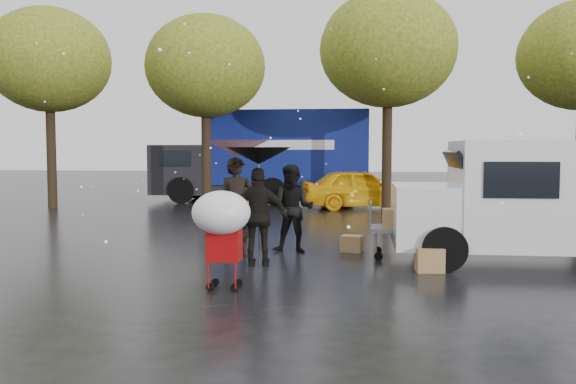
# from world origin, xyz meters

# --- Properties ---
(ground) EXTENTS (90.00, 90.00, 0.00)m
(ground) POSITION_xyz_m (0.00, 0.00, 0.00)
(ground) COLOR black
(ground) RESTS_ON ground
(person_pink) EXTENTS (0.81, 0.68, 1.90)m
(person_pink) POSITION_xyz_m (-0.71, 1.39, 0.95)
(person_pink) COLOR black
(person_pink) RESTS_ON ground
(person_middle) EXTENTS (0.91, 0.75, 1.75)m
(person_middle) POSITION_xyz_m (0.33, 1.90, 0.87)
(person_middle) COLOR black
(person_middle) RESTS_ON ground
(person_black) EXTENTS (1.05, 0.50, 1.73)m
(person_black) POSITION_xyz_m (-0.13, 0.48, 0.87)
(person_black) COLOR black
(person_black) RESTS_ON ground
(umbrella_pink) EXTENTS (1.21, 1.21, 2.22)m
(umbrella_pink) POSITION_xyz_m (-0.71, 1.39, 2.07)
(umbrella_pink) COLOR #4C4C4C
(umbrella_pink) RESTS_ON ground
(umbrella_black) EXTENTS (1.14, 1.14, 2.09)m
(umbrella_black) POSITION_xyz_m (-0.13, 0.48, 1.93)
(umbrella_black) COLOR #4C4C4C
(umbrella_black) RESTS_ON ground
(vendor_cart) EXTENTS (1.52, 0.80, 1.27)m
(vendor_cart) POSITION_xyz_m (2.67, 1.51, 0.73)
(vendor_cart) COLOR slate
(vendor_cart) RESTS_ON ground
(shopping_cart) EXTENTS (0.84, 0.84, 1.46)m
(shopping_cart) POSITION_xyz_m (-0.33, -1.53, 1.06)
(shopping_cart) COLOR #A9090C
(shopping_cart) RESTS_ON ground
(white_van) EXTENTS (4.91, 2.18, 2.20)m
(white_van) POSITION_xyz_m (4.87, 1.28, 1.16)
(white_van) COLOR white
(white_van) RESTS_ON ground
(blue_truck) EXTENTS (8.30, 2.60, 3.50)m
(blue_truck) POSITION_xyz_m (-1.88, 13.34, 1.76)
(blue_truck) COLOR navy
(blue_truck) RESTS_ON ground
(box_ground_near) EXTENTS (0.48, 0.40, 0.40)m
(box_ground_near) POSITION_xyz_m (2.81, 0.28, 0.20)
(box_ground_near) COLOR olive
(box_ground_near) RESTS_ON ground
(box_ground_far) EXTENTS (0.48, 0.41, 0.32)m
(box_ground_far) POSITION_xyz_m (1.49, 2.12, 0.16)
(box_ground_far) COLOR olive
(box_ground_far) RESTS_ON ground
(yellow_taxi) EXTENTS (4.32, 2.60, 1.37)m
(yellow_taxi) POSITION_xyz_m (1.64, 10.96, 0.69)
(yellow_taxi) COLOR #FFB80D
(yellow_taxi) RESTS_ON ground
(tree_row) EXTENTS (21.60, 4.40, 7.12)m
(tree_row) POSITION_xyz_m (-0.47, 10.00, 5.02)
(tree_row) COLOR black
(tree_row) RESTS_ON ground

